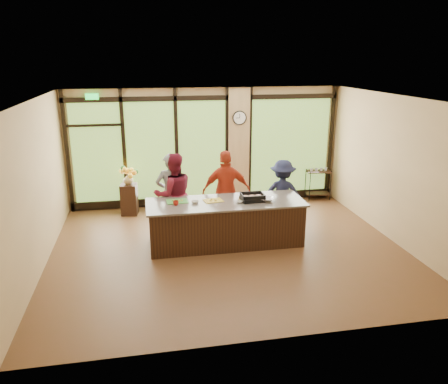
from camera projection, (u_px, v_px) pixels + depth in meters
name	position (u px, v px, depth m)	size (l,w,h in m)	color
floor	(228.00, 249.00, 8.83)	(7.00, 7.00, 0.00)	brown
ceiling	(229.00, 98.00, 7.94)	(7.00, 7.00, 0.00)	silver
back_wall	(206.00, 147.00, 11.20)	(7.00, 7.00, 0.00)	tan
left_wall	(36.00, 187.00, 7.77)	(6.00, 6.00, 0.00)	tan
right_wall	(395.00, 169.00, 9.01)	(6.00, 6.00, 0.00)	tan
window_wall	(212.00, 151.00, 11.22)	(6.90, 0.12, 3.00)	tan
island_base	(226.00, 224.00, 8.98)	(3.10, 1.00, 0.88)	black
countertop	(226.00, 202.00, 8.85)	(3.20, 1.10, 0.04)	slate
wall_clock	(240.00, 118.00, 11.00)	(0.36, 0.04, 0.36)	black
cook_left	(171.00, 194.00, 9.43)	(0.65, 0.43, 1.79)	slate
cook_midleft	(174.00, 194.00, 9.37)	(0.87, 0.68, 1.80)	maroon
cook_midright	(226.00, 191.00, 9.58)	(1.06, 0.44, 1.81)	#AC331A
cook_right	(282.00, 193.00, 9.85)	(1.00, 0.57, 1.55)	#1A1E3A
roasting_pan	(252.00, 199.00, 8.88)	(0.46, 0.36, 0.08)	black
mixing_bowl	(266.00, 199.00, 8.86)	(0.31, 0.31, 0.08)	silver
cutting_board_left	(177.00, 201.00, 8.84)	(0.43, 0.32, 0.01)	green
cutting_board_center	(213.00, 201.00, 8.88)	(0.38, 0.28, 0.01)	gold
cutting_board_right	(249.00, 199.00, 8.95)	(0.43, 0.32, 0.01)	gold
prep_bowl_near	(195.00, 202.00, 8.73)	(0.15, 0.15, 0.05)	silver
prep_bowl_mid	(239.00, 202.00, 8.76)	(0.12, 0.12, 0.04)	silver
prep_bowl_far	(244.00, 197.00, 9.06)	(0.13, 0.13, 0.03)	silver
red_ramekin	(176.00, 203.00, 8.61)	(0.11, 0.11, 0.09)	#A41B10
flower_stand	(129.00, 199.00, 10.70)	(0.38, 0.38, 0.76)	black
flower_vase	(128.00, 179.00, 10.55)	(0.25, 0.25, 0.26)	#8F794E
bar_cart	(318.00, 180.00, 11.79)	(0.69, 0.47, 0.88)	black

